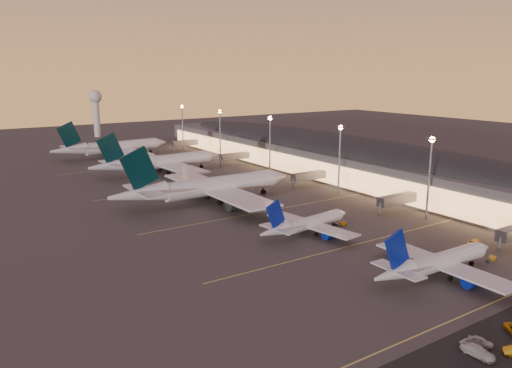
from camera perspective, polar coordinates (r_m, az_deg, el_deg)
The scene contains 15 objects.
ground at distance 139.27m, azimuth 9.65°, elevation -6.32°, with size 700.00×700.00×0.00m, color #3C3A37.
airliner_narrow_south at distance 118.94m, azimuth 19.93°, elevation -8.48°, with size 37.98×33.80×13.61m.
airliner_narrow_north at distance 141.30m, azimuth 5.77°, elevation -4.56°, with size 34.39×30.95×12.28m.
airliner_wide_near at distance 174.18m, azimuth -5.65°, elevation -0.39°, with size 68.72×62.28×22.07m.
airliner_wide_mid at distance 228.31m, azimuth -11.02°, elevation 2.45°, with size 63.55×57.97×20.33m.
airliner_wide_far at distance 278.60m, azimuth -16.09°, elevation 4.03°, with size 64.68×59.23×20.69m.
terminal_building at distance 229.86m, azimuth 8.70°, elevation 3.50°, with size 56.35×255.00×17.46m.
light_masts at distance 206.38m, azimuth 4.82°, elevation 5.03°, with size 2.20×217.20×25.90m.
radar_tower at distance 370.13m, azimuth -17.84°, elevation 8.53°, with size 9.00×9.00×32.50m.
lane_markings at distance 169.18m, azimuth 0.37°, elevation -2.70°, with size 90.00×180.36×0.00m.
baggage_tug_a at distance 135.21m, azimuth 25.31°, elevation -7.79°, with size 3.59×2.20×1.00m.
baggage_tug_b at distance 145.32m, azimuth 23.60°, elevation -6.19°, with size 4.19×2.04×1.21m.
baggage_tug_c at distance 151.86m, azimuth 9.73°, elevation -4.53°, with size 3.35×1.63×0.97m.
service_van_a at distance 92.28m, azimuth 24.03°, elevation -17.06°, with size 2.31×5.68×1.65m, color silver.
service_van_c at distance 95.69m, azimuth 24.26°, elevation -16.06°, with size 1.65×4.10×1.40m, color silver.
Camera 1 is at (-91.05, -95.32, 44.96)m, focal length 35.00 mm.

